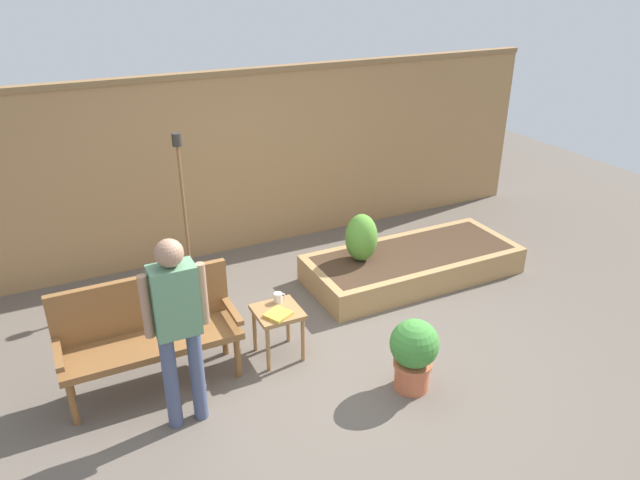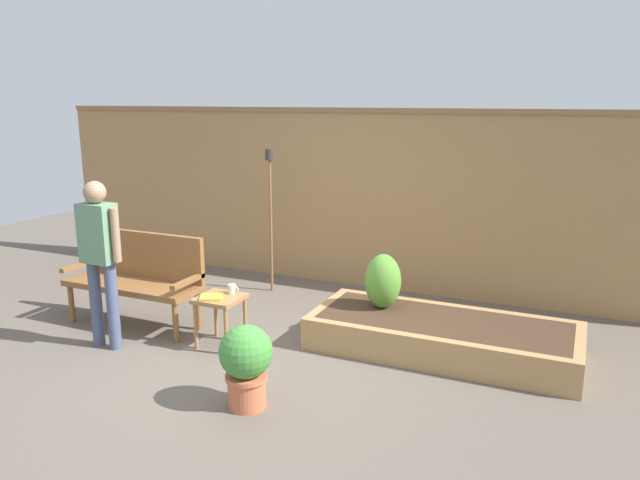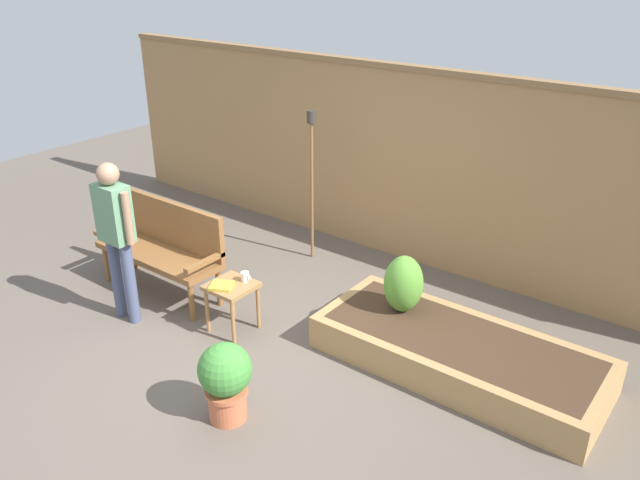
% 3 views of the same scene
% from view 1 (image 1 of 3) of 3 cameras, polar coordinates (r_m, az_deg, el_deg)
% --- Properties ---
extents(ground_plane, '(14.00, 14.00, 0.00)m').
position_cam_1_polar(ground_plane, '(5.41, 0.57, -11.68)').
color(ground_plane, '#60564C').
extents(fence_back, '(8.40, 0.14, 2.16)m').
position_cam_1_polar(fence_back, '(7.07, -8.99, 7.25)').
color(fence_back, '#A37A4C').
rests_on(fence_back, ground_plane).
extents(garden_bench, '(1.44, 0.48, 0.94)m').
position_cam_1_polar(garden_bench, '(5.10, -16.25, -7.90)').
color(garden_bench, brown).
rests_on(garden_bench, ground_plane).
extents(side_table, '(0.40, 0.40, 0.48)m').
position_cam_1_polar(side_table, '(5.28, -4.07, -7.49)').
color(side_table, '#9E7042').
rests_on(side_table, ground_plane).
extents(cup_on_table, '(0.11, 0.08, 0.09)m').
position_cam_1_polar(cup_on_table, '(5.33, -4.02, -5.53)').
color(cup_on_table, silver).
rests_on(cup_on_table, side_table).
extents(book_on_table, '(0.26, 0.25, 0.03)m').
position_cam_1_polar(book_on_table, '(5.15, -4.05, -7.15)').
color(book_on_table, gold).
rests_on(book_on_table, side_table).
extents(potted_boxwood, '(0.40, 0.40, 0.64)m').
position_cam_1_polar(potted_boxwood, '(4.98, 9.00, -10.53)').
color(potted_boxwood, '#C66642').
rests_on(potted_boxwood, ground_plane).
extents(raised_planter_bed, '(2.40, 1.00, 0.30)m').
position_cam_1_polar(raised_planter_bed, '(6.76, 8.89, -2.31)').
color(raised_planter_bed, '#AD8451').
rests_on(raised_planter_bed, ground_plane).
extents(shrub_near_bench, '(0.35, 0.35, 0.53)m').
position_cam_1_polar(shrub_near_bench, '(6.35, 3.99, 0.24)').
color(shrub_near_bench, brown).
rests_on(shrub_near_bench, raised_planter_bed).
extents(tiki_torch, '(0.10, 0.10, 1.70)m').
position_cam_1_polar(tiki_torch, '(6.28, -13.16, 5.24)').
color(tiki_torch, brown).
rests_on(tiki_torch, ground_plane).
extents(person_by_bench, '(0.47, 0.20, 1.56)m').
position_cam_1_polar(person_by_bench, '(4.39, -13.57, -7.39)').
color(person_by_bench, '#475170').
rests_on(person_by_bench, ground_plane).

